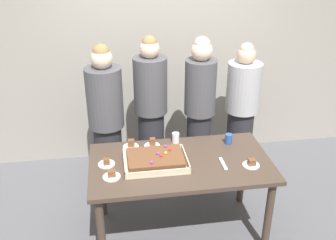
% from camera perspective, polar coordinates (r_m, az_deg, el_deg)
% --- Properties ---
extents(ground_plane, '(12.00, 12.00, 0.00)m').
position_cam_1_polar(ground_plane, '(3.99, 1.67, -15.72)').
color(ground_plane, '#5B5B60').
extents(interior_back_panel, '(8.00, 0.12, 3.00)m').
position_cam_1_polar(interior_back_panel, '(4.70, -1.62, 11.80)').
color(interior_back_panel, '#9E998E').
rests_on(interior_back_panel, ground_plane).
extents(party_table, '(1.62, 0.88, 0.79)m').
position_cam_1_polar(party_table, '(3.57, 1.81, -7.46)').
color(party_table, '#47382D').
rests_on(party_table, ground_plane).
extents(sheet_cake, '(0.56, 0.42, 0.11)m').
position_cam_1_polar(sheet_cake, '(3.47, -1.84, -5.83)').
color(sheet_cake, beige).
rests_on(sheet_cake, party_table).
extents(plated_slice_near_left, '(0.15, 0.15, 0.06)m').
position_cam_1_polar(plated_slice_near_left, '(3.53, 12.08, -6.25)').
color(plated_slice_near_left, white).
rests_on(plated_slice_near_left, party_table).
extents(plated_slice_near_right, '(0.15, 0.15, 0.06)m').
position_cam_1_polar(plated_slice_near_right, '(3.34, -8.23, -7.98)').
color(plated_slice_near_right, white).
rests_on(plated_slice_near_right, party_table).
extents(plated_slice_far_left, '(0.15, 0.15, 0.08)m').
position_cam_1_polar(plated_slice_far_left, '(3.74, -5.42, -3.64)').
color(plated_slice_far_left, white).
rests_on(plated_slice_far_left, party_table).
extents(plated_slice_far_right, '(0.15, 0.15, 0.06)m').
position_cam_1_polar(plated_slice_far_right, '(3.50, -8.96, -6.23)').
color(plated_slice_far_right, white).
rests_on(plated_slice_far_right, party_table).
extents(plated_slice_center_front, '(0.15, 0.15, 0.08)m').
position_cam_1_polar(plated_slice_center_front, '(3.75, -2.31, -3.51)').
color(plated_slice_center_front, white).
rests_on(plated_slice_center_front, party_table).
extents(drink_cup_nearest, '(0.07, 0.07, 0.10)m').
position_cam_1_polar(drink_cup_nearest, '(3.80, 1.12, -2.61)').
color(drink_cup_nearest, white).
rests_on(drink_cup_nearest, party_table).
extents(drink_cup_middle, '(0.07, 0.07, 0.10)m').
position_cam_1_polar(drink_cup_middle, '(3.82, 8.85, -2.74)').
color(drink_cup_middle, '#2D5199').
rests_on(drink_cup_middle, party_table).
extents(cake_server_utensil, '(0.03, 0.20, 0.01)m').
position_cam_1_polar(cake_server_utensil, '(3.52, 8.06, -6.31)').
color(cake_server_utensil, silver).
rests_on(cake_server_utensil, party_table).
extents(person_serving_front, '(0.33, 0.33, 1.73)m').
position_cam_1_polar(person_serving_front, '(4.17, 4.61, 1.15)').
color(person_serving_front, '#28282D').
rests_on(person_serving_front, ground_plane).
extents(person_green_shirt_behind, '(0.37, 0.37, 1.68)m').
position_cam_1_polar(person_green_shirt_behind, '(4.12, -8.99, -0.09)').
color(person_green_shirt_behind, '#28282D').
rests_on(person_green_shirt_behind, ground_plane).
extents(person_striped_tie_right, '(0.36, 0.36, 1.71)m').
position_cam_1_polar(person_striped_tie_right, '(4.25, -2.51, 1.35)').
color(person_striped_tie_right, '#28282D').
rests_on(person_striped_tie_right, ground_plane).
extents(person_left_edge_reaching, '(0.38, 0.38, 1.59)m').
position_cam_1_polar(person_left_edge_reaching, '(4.52, 10.68, 1.46)').
color(person_left_edge_reaching, '#28282D').
rests_on(person_left_edge_reaching, ground_plane).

